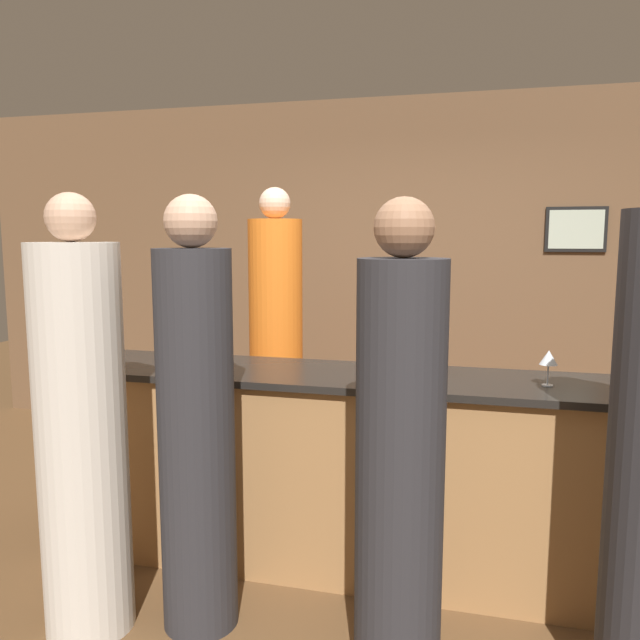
% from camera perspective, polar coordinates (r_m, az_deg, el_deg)
% --- Properties ---
extents(ground_plane, '(14.00, 14.00, 0.00)m').
position_cam_1_polar(ground_plane, '(3.47, 5.08, -21.67)').
color(ground_plane, brown).
extents(back_wall, '(8.00, 0.08, 2.80)m').
position_cam_1_polar(back_wall, '(5.16, 9.16, 4.26)').
color(back_wall, brown).
rests_on(back_wall, ground_plane).
extents(bar_counter, '(3.40, 0.61, 1.02)m').
position_cam_1_polar(bar_counter, '(3.25, 5.19, -13.78)').
color(bar_counter, '#B27F4C').
rests_on(bar_counter, ground_plane).
extents(bartender, '(0.35, 0.35, 2.01)m').
position_cam_1_polar(bartender, '(4.09, -4.03, -3.07)').
color(bartender, orange).
rests_on(bartender, ground_plane).
extents(guest_1, '(0.37, 0.37, 1.87)m').
position_cam_1_polar(guest_1, '(2.85, -20.95, -9.76)').
color(guest_1, silver).
rests_on(guest_1, ground_plane).
extents(guest_2, '(0.33, 0.33, 1.87)m').
position_cam_1_polar(guest_2, '(2.74, -11.23, -9.86)').
color(guest_2, '#2D2D33').
rests_on(guest_2, ground_plane).
extents(guest_3, '(0.33, 0.33, 1.84)m').
position_cam_1_polar(guest_3, '(2.40, 7.31, -12.85)').
color(guest_3, '#2D2D33').
rests_on(guest_3, ground_plane).
extents(wine_bottle_0, '(0.07, 0.07, 0.31)m').
position_cam_1_polar(wine_bottle_0, '(3.47, -20.11, -2.11)').
color(wine_bottle_0, black).
rests_on(wine_bottle_0, bar_counter).
extents(wine_bottle_1, '(0.08, 0.08, 0.31)m').
position_cam_1_polar(wine_bottle_1, '(3.66, -11.89, -1.21)').
color(wine_bottle_1, '#19381E').
rests_on(wine_bottle_1, bar_counter).
extents(ice_bucket, '(0.17, 0.17, 0.20)m').
position_cam_1_polar(ice_bucket, '(3.17, 9.59, -3.01)').
color(ice_bucket, '#9E9993').
rests_on(ice_bucket, bar_counter).
extents(wine_glass_0, '(0.07, 0.07, 0.15)m').
position_cam_1_polar(wine_glass_0, '(3.32, -9.14, -2.35)').
color(wine_glass_0, silver).
rests_on(wine_glass_0, bar_counter).
extents(wine_glass_1, '(0.08, 0.08, 0.15)m').
position_cam_1_polar(wine_glass_1, '(2.82, 5.41, -3.78)').
color(wine_glass_1, silver).
rests_on(wine_glass_1, bar_counter).
extents(wine_glass_2, '(0.08, 0.08, 0.16)m').
position_cam_1_polar(wine_glass_2, '(3.02, 20.18, -3.32)').
color(wine_glass_2, silver).
rests_on(wine_glass_2, bar_counter).
extents(wine_glass_3, '(0.07, 0.07, 0.17)m').
position_cam_1_polar(wine_glass_3, '(3.42, -12.56, -1.73)').
color(wine_glass_3, silver).
rests_on(wine_glass_3, bar_counter).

